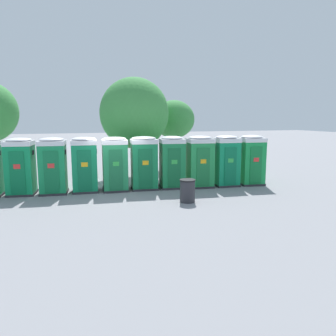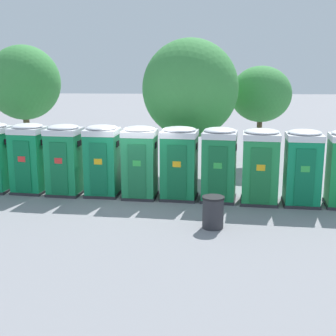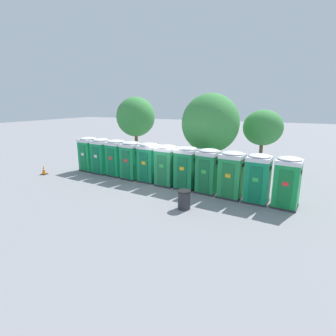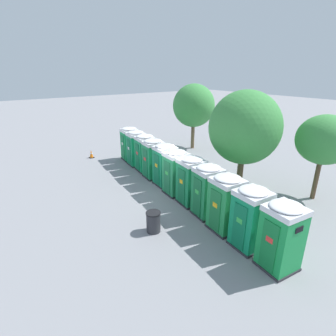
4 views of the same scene
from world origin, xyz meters
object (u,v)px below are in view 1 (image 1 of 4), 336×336
object	(u,v)px
portapotty_3	(53,165)
portapotty_4	(85,164)
portapotty_2	(20,166)
portapotty_6	(144,163)
portapotty_8	(200,161)
portapotty_10	(251,160)
portapotty_7	(172,162)
street_tree_2	(174,120)
street_tree_0	(134,113)
trash_can	(187,191)
portapotty_5	(115,164)
portapotty_9	(226,160)

from	to	relation	value
portapotty_3	portapotty_4	distance (m)	1.38
portapotty_2	portapotty_6	xyz separation A→B (m)	(5.50, -0.57, -0.00)
portapotty_3	portapotty_8	size ratio (longest dim) A/B	1.00
portapotty_4	portapotty_10	bearing A→B (deg)	-6.38
portapotty_2	portapotty_10	size ratio (longest dim) A/B	1.00
portapotty_2	portapotty_7	xyz separation A→B (m)	(6.87, -0.72, 0.00)
portapotty_4	portapotty_10	world-z (taller)	same
portapotty_7	street_tree_2	distance (m)	6.63
street_tree_0	trash_can	distance (m)	7.24
portapotty_4	street_tree_0	world-z (taller)	street_tree_0
portapotty_2	portapotty_5	bearing A→B (deg)	-6.81
portapotty_4	portapotty_2	bearing A→B (deg)	174.24
portapotty_6	portapotty_9	xyz separation A→B (m)	(4.11, -0.51, 0.00)
portapotty_4	street_tree_0	size ratio (longest dim) A/B	0.45
portapotty_2	portapotty_4	world-z (taller)	same
portapotty_10	portapotty_7	bearing A→B (deg)	173.35
portapotty_4	portapotty_9	distance (m)	6.91
portapotty_7	portapotty_6	bearing A→B (deg)	173.66
portapotty_7	trash_can	size ratio (longest dim) A/B	2.72
portapotty_7	street_tree_0	distance (m)	4.45
portapotty_2	portapotty_6	bearing A→B (deg)	-5.88
street_tree_0	portapotty_10	bearing A→B (deg)	-38.45
portapotty_6	portapotty_7	world-z (taller)	same
portapotty_2	portapotty_6	size ratio (longest dim) A/B	1.00
portapotty_2	street_tree_0	distance (m)	6.92
portapotty_8	portapotty_7	bearing A→B (deg)	170.48
portapotty_5	portapotty_7	xyz separation A→B (m)	(2.75, -0.23, 0.00)
portapotty_6	portapotty_8	bearing A→B (deg)	-7.93
portapotty_10	portapotty_6	bearing A→B (deg)	173.43
portapotty_7	portapotty_9	distance (m)	2.76
street_tree_0	trash_can	world-z (taller)	street_tree_0
portapotty_3	trash_can	world-z (taller)	portapotty_3
portapotty_5	portapotty_9	distance (m)	5.53
trash_can	portapotty_2	bearing A→B (deg)	151.49
portapotty_4	portapotty_3	bearing A→B (deg)	177.31
portapotty_5	portapotty_7	distance (m)	2.76
portapotty_9	street_tree_0	xyz separation A→B (m)	(-3.79, 3.98, 2.37)
portapotty_4	portapotty_9	world-z (taller)	same
portapotty_6	trash_can	size ratio (longest dim) A/B	2.72
portapotty_3	portapotty_6	bearing A→B (deg)	-4.89
portapotty_3	portapotty_7	bearing A→B (deg)	-5.25
portapotty_2	street_tree_0	xyz separation A→B (m)	(5.82, 2.90, 2.37)
portapotty_3	trash_can	distance (m)	6.24
portapotty_9	portapotty_10	xyz separation A→B (m)	(1.38, -0.12, 0.00)
portapotty_4	street_tree_0	bearing A→B (deg)	45.96
portapotty_10	portapotty_3	bearing A→B (deg)	174.15
trash_can	portapotty_8	bearing A→B (deg)	57.42
portapotty_2	portapotty_5	distance (m)	4.15
portapotty_5	street_tree_0	xyz separation A→B (m)	(1.71, 3.39, 2.37)
portapotty_9	portapotty_10	bearing A→B (deg)	-5.10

